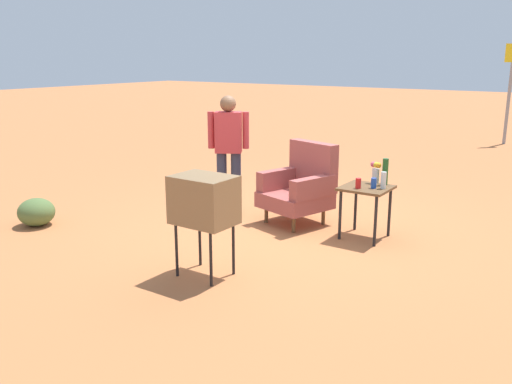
# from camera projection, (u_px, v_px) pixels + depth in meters

# --- Properties ---
(ground_plane) EXTENTS (60.00, 60.00, 0.00)m
(ground_plane) POSITION_uv_depth(u_px,v_px,m) (289.00, 224.00, 7.21)
(ground_plane) COLOR #B76B3D
(armchair) EXTENTS (0.95, 0.97, 1.06)m
(armchair) POSITION_uv_depth(u_px,v_px,m) (301.00, 186.00, 7.19)
(armchair) COLOR brown
(armchair) RESTS_ON ground
(side_table) EXTENTS (0.56, 0.56, 0.64)m
(side_table) POSITION_uv_depth(u_px,v_px,m) (366.00, 194.00, 6.56)
(side_table) COLOR black
(side_table) RESTS_ON ground
(tv_on_stand) EXTENTS (0.60, 0.45, 1.03)m
(tv_on_stand) POSITION_uv_depth(u_px,v_px,m) (204.00, 201.00, 5.36)
(tv_on_stand) COLOR black
(tv_on_stand) RESTS_ON ground
(person_standing) EXTENTS (0.50, 0.37, 1.64)m
(person_standing) POSITION_uv_depth(u_px,v_px,m) (229.00, 147.00, 7.55)
(person_standing) COLOR #2D3347
(person_standing) RESTS_ON ground
(road_sign) EXTENTS (0.33, 0.33, 2.44)m
(road_sign) POSITION_uv_depth(u_px,v_px,m) (510.00, 88.00, 13.40)
(road_sign) COLOR gray
(road_sign) RESTS_ON ground
(bottle_wine_green) EXTENTS (0.07, 0.07, 0.32)m
(bottle_wine_green) POSITION_uv_depth(u_px,v_px,m) (385.00, 172.00, 6.61)
(bottle_wine_green) COLOR #1E5623
(bottle_wine_green) RESTS_ON side_table
(bottle_short_clear) EXTENTS (0.06, 0.06, 0.20)m
(bottle_short_clear) POSITION_uv_depth(u_px,v_px,m) (383.00, 180.00, 6.43)
(bottle_short_clear) COLOR silver
(bottle_short_clear) RESTS_ON side_table
(soda_can_blue) EXTENTS (0.07, 0.07, 0.12)m
(soda_can_blue) POSITION_uv_depth(u_px,v_px,m) (374.00, 183.00, 6.45)
(soda_can_blue) COLOR blue
(soda_can_blue) RESTS_ON side_table
(soda_can_red) EXTENTS (0.07, 0.07, 0.12)m
(soda_can_red) POSITION_uv_depth(u_px,v_px,m) (358.00, 183.00, 6.45)
(soda_can_red) COLOR red
(soda_can_red) RESTS_ON side_table
(flower_vase) EXTENTS (0.14, 0.10, 0.27)m
(flower_vase) POSITION_uv_depth(u_px,v_px,m) (376.00, 171.00, 6.68)
(flower_vase) COLOR silver
(flower_vase) RESTS_ON side_table
(shrub_near) EXTENTS (0.47, 0.47, 0.36)m
(shrub_near) POSITION_uv_depth(u_px,v_px,m) (36.00, 212.00, 7.12)
(shrub_near) COLOR #516B38
(shrub_near) RESTS_ON ground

